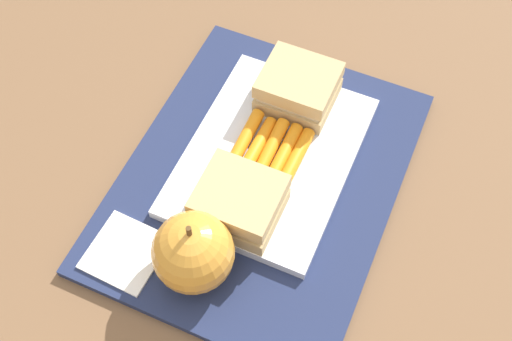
# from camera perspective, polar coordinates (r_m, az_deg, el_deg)

# --- Properties ---
(ground_plane) EXTENTS (2.40, 2.40, 0.00)m
(ground_plane) POSITION_cam_1_polar(r_m,az_deg,el_deg) (0.70, 0.42, -1.01)
(ground_plane) COLOR brown
(lunchbag_mat) EXTENTS (0.36, 0.28, 0.01)m
(lunchbag_mat) POSITION_cam_1_polar(r_m,az_deg,el_deg) (0.69, 0.42, -0.80)
(lunchbag_mat) COLOR navy
(lunchbag_mat) RESTS_ON ground_plane
(food_tray) EXTENTS (0.23, 0.17, 0.01)m
(food_tray) POSITION_cam_1_polar(r_m,az_deg,el_deg) (0.69, 1.25, 1.28)
(food_tray) COLOR white
(food_tray) RESTS_ON lunchbag_mat
(sandwich_half_left) EXTENTS (0.07, 0.08, 0.04)m
(sandwich_half_left) POSITION_cam_1_polar(r_m,az_deg,el_deg) (0.71, 3.77, 7.32)
(sandwich_half_left) COLOR tan
(sandwich_half_left) RESTS_ON food_tray
(sandwich_half_right) EXTENTS (0.07, 0.08, 0.04)m
(sandwich_half_right) POSITION_cam_1_polar(r_m,az_deg,el_deg) (0.63, -1.48, -2.76)
(sandwich_half_right) COLOR tan
(sandwich_half_right) RESTS_ON food_tray
(carrot_sticks_bundle) EXTENTS (0.08, 0.07, 0.02)m
(carrot_sticks_bundle) POSITION_cam_1_polar(r_m,az_deg,el_deg) (0.68, 1.28, 1.92)
(carrot_sticks_bundle) COLOR orange
(carrot_sticks_bundle) RESTS_ON food_tray
(apple) EXTENTS (0.08, 0.08, 0.09)m
(apple) POSITION_cam_1_polar(r_m,az_deg,el_deg) (0.61, -5.58, -7.21)
(apple) COLOR gold
(apple) RESTS_ON lunchbag_mat
(paper_napkin) EXTENTS (0.07, 0.07, 0.00)m
(paper_napkin) POSITION_cam_1_polar(r_m,az_deg,el_deg) (0.66, -11.47, -7.11)
(paper_napkin) COLOR white
(paper_napkin) RESTS_ON lunchbag_mat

